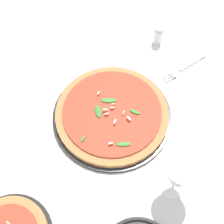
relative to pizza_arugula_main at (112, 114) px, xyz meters
The scene contains 6 objects.
ground_plane 0.04m from the pizza_arugula_main, 157.13° to the right, with size 6.00×6.00×0.00m, color silver.
pizza_arugula_main is the anchor object (origin of this frame).
wine_glass 0.29m from the pizza_arugula_main, 84.60° to the left, with size 0.09×0.09×0.16m.
napkin 0.32m from the pizza_arugula_main, behind, with size 0.13×0.10×0.01m.
fork 0.31m from the pizza_arugula_main, behind, with size 0.19×0.04×0.00m.
shaker_pepper 0.35m from the pizza_arugula_main, 160.47° to the right, with size 0.03×0.03×0.07m.
Camera 1 is at (0.35, 0.35, 0.83)m, focal length 50.00 mm.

